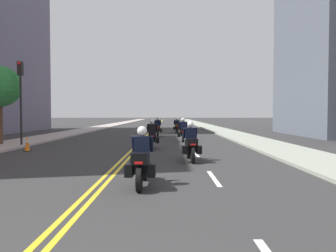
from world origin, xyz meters
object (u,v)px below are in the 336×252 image
motorcycle_5 (177,127)px  motorcycle_1 (191,145)px  motorcycle_3 (183,132)px  street_tree_0 (0,87)px  traffic_light_near (21,88)px  motorcycle_0 (142,162)px  traffic_cone_0 (27,144)px  motorcycle_4 (158,129)px  motorcycle_2 (152,137)px

motorcycle_5 → motorcycle_1: bearing=-91.5°
motorcycle_3 → street_tree_0: bearing=-160.5°
street_tree_0 → traffic_light_near: bearing=-20.9°
motorcycle_0 → traffic_light_near: traffic_light_near is taller
traffic_cone_0 → street_tree_0: street_tree_0 is taller
motorcycle_1 → motorcycle_4: 15.06m
motorcycle_5 → street_tree_0: size_ratio=0.44×
motorcycle_0 → motorcycle_1: motorcycle_1 is taller
traffic_cone_0 → motorcycle_5: bearing=63.4°
motorcycle_1 → traffic_cone_0: bearing=153.4°
motorcycle_2 → street_tree_0: bearing=167.2°
traffic_cone_0 → traffic_light_near: (-1.34, 2.34, 3.02)m
motorcycle_5 → motorcycle_4: bearing=-111.7°
motorcycle_2 → traffic_light_near: 8.23m
motorcycle_5 → traffic_cone_0: bearing=-118.2°
motorcycle_5 → traffic_light_near: 17.00m
traffic_cone_0 → traffic_light_near: bearing=119.8°
motorcycle_1 → motorcycle_3: motorcycle_3 is taller
motorcycle_0 → motorcycle_5: (1.57, 24.44, -0.01)m
motorcycle_0 → motorcycle_4: size_ratio=0.93×
motorcycle_5 → street_tree_0: bearing=-131.0°
motorcycle_4 → traffic_cone_0: size_ratio=2.89×
motorcycle_4 → traffic_cone_0: (-6.33, -11.37, -0.27)m
motorcycle_0 → traffic_cone_0: size_ratio=2.67×
motorcycle_2 → motorcycle_3: motorcycle_3 is taller
motorcycle_2 → motorcycle_3: (1.93, 4.82, 0.01)m
motorcycle_5 → traffic_light_near: traffic_light_near is taller
motorcycle_5 → traffic_light_near: size_ratio=0.43×
motorcycle_3 → motorcycle_4: (-1.94, 5.26, -0.00)m
motorcycle_1 → motorcycle_3: size_ratio=1.01×
motorcycle_2 → motorcycle_4: 10.08m
motorcycle_2 → traffic_cone_0: size_ratio=2.78×
motorcycle_4 → traffic_light_near: bearing=-132.8°
motorcycle_3 → traffic_cone_0: 10.29m
motorcycle_1 → street_tree_0: bearing=146.5°
motorcycle_4 → motorcycle_5: 5.14m
motorcycle_2 → motorcycle_5: size_ratio=1.04×
motorcycle_3 → motorcycle_4: 5.61m
motorcycle_0 → motorcycle_5: size_ratio=1.01×
street_tree_0 → motorcycle_5: bearing=50.6°
traffic_cone_0 → street_tree_0: (-2.82, 2.90, 3.16)m
motorcycle_2 → motorcycle_4: size_ratio=0.96×
motorcycle_5 → traffic_light_near: bearing=-125.9°
motorcycle_1 → motorcycle_2: bearing=107.3°
motorcycle_0 → street_tree_0: street_tree_0 is taller
motorcycle_4 → street_tree_0: (-9.16, -8.47, 2.89)m
motorcycle_1 → motorcycle_0: bearing=-111.9°
motorcycle_2 → traffic_cone_0: motorcycle_2 is taller
motorcycle_1 → motorcycle_3: (0.13, 9.69, -0.00)m
motorcycle_3 → motorcycle_1: bearing=-87.4°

